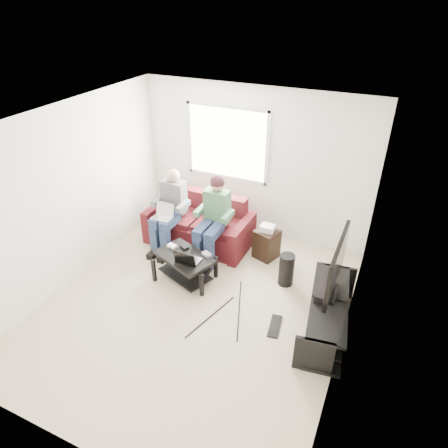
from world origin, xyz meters
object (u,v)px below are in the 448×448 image
Objects in this scene: coffee_table at (185,262)px; subwoofer at (286,270)px; end_table at (267,243)px; tv at (337,266)px; tv_stand at (327,316)px; sofa at (200,226)px.

subwoofer is (1.43, 0.53, -0.06)m from coffee_table.
tv is at bearing -41.79° from end_table.
end_table is at bearing 138.21° from tv.
tv_stand is (2.18, -0.15, -0.09)m from coffee_table.
subwoofer is (1.71, -0.51, -0.05)m from sofa.
sofa is 1.21m from end_table.
tv is 2.14× the size of subwoofer.
coffee_table is at bearing 178.78° from tv.
sofa is 2.94× the size of end_table.
tv_stand is at bearing -25.86° from sofa.
subwoofer is at bearing -47.05° from end_table.
sofa is 1.78m from subwoofer.
tv_stand is 1.75m from end_table.
sofa is 2.74m from tv_stand.
tv is (2.46, -1.09, 0.66)m from sofa.
end_table is at bearing 135.82° from tv_stand.
tv is at bearing -23.97° from sofa.
end_table is (-1.25, 1.12, -0.70)m from tv.
sofa reaches higher than end_table.
tv_stand is at bearing -42.10° from subwoofer.
end_table is at bearing 132.95° from subwoofer.
tv_stand is 2.62× the size of end_table.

